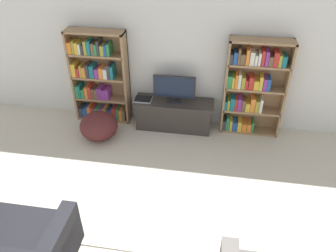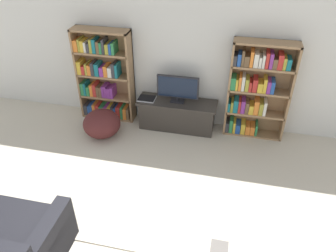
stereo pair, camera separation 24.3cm
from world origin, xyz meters
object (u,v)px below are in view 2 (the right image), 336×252
Objects in this scene: bookshelf_left at (104,78)px; television at (178,88)px; laptop at (147,99)px; tv_stand at (177,114)px; beanbag_ottoman at (102,124)px; bookshelf_right at (256,90)px.

television is at bearing -4.25° from bookshelf_left.
laptop is (0.86, -0.15, -0.26)m from bookshelf_left.
bookshelf_left is at bearing 175.27° from tv_stand.
laptop is 0.47× the size of beanbag_ottoman.
bookshelf_left is 1.21× the size of tv_stand.
bookshelf_left is 2.34× the size of television.
bookshelf_right is 1.91m from laptop.
bookshelf_left is 1.52m from tv_stand.
tv_stand is 2.16× the size of beanbag_ottoman.
bookshelf_right is (2.73, 0.00, 0.06)m from bookshelf_left.
bookshelf_right is at bearing 4.60° from laptop.
bookshelf_left is 1.42m from television.
bookshelf_left is 2.62× the size of beanbag_ottoman.
bookshelf_left is 0.91m from laptop.
laptop reaches higher than beanbag_ottoman.
television is at bearing 90.00° from tv_stand.
television is 1.12× the size of beanbag_ottoman.
television reaches higher than laptop.
television is (-1.32, -0.11, -0.06)m from bookshelf_right.
laptop reaches higher than tv_stand.
bookshelf_right reaches higher than television.
bookshelf_left reaches higher than tv_stand.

